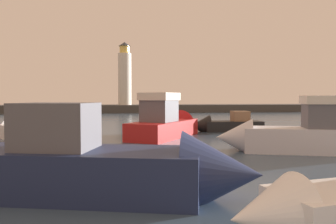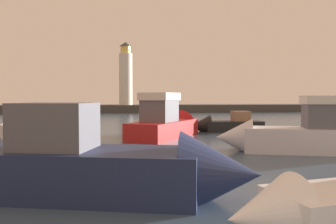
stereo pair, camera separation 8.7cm
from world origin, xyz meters
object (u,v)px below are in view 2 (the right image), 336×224
at_px(motorboat_5, 171,123).
at_px(lighthouse, 126,75).
at_px(motorboat_1, 116,167).
at_px(motorboat_2, 291,134).
at_px(motorboat_3, 222,125).
at_px(motorboat_4, 19,128).

bearing_deg(motorboat_5, lighthouse, 93.37).
relative_size(motorboat_1, motorboat_2, 1.12).
height_order(motorboat_1, motorboat_5, motorboat_5).
bearing_deg(motorboat_5, motorboat_3, 30.01).
xyz_separation_m(motorboat_2, motorboat_3, (-0.31, 11.51, -0.44)).
height_order(motorboat_1, motorboat_4, motorboat_1).
distance_m(motorboat_3, motorboat_4, 16.33).
relative_size(lighthouse, motorboat_3, 1.92).
height_order(lighthouse, motorboat_4, lighthouse).
xyz_separation_m(motorboat_1, motorboat_2, (9.38, 7.07, 0.10)).
relative_size(lighthouse, motorboat_5, 1.38).
bearing_deg(motorboat_2, motorboat_3, 91.52).
bearing_deg(motorboat_3, motorboat_5, -149.99).
relative_size(motorboat_3, motorboat_4, 0.94).
bearing_deg(motorboat_5, motorboat_2, -58.52).
distance_m(motorboat_3, motorboat_5, 5.77).
bearing_deg(motorboat_1, motorboat_5, 75.41).
distance_m(motorboat_1, motorboat_4, 17.02).
relative_size(motorboat_3, motorboat_5, 0.72).
bearing_deg(motorboat_1, motorboat_4, 114.18).
xyz_separation_m(motorboat_1, motorboat_3, (9.07, 18.58, -0.34)).
xyz_separation_m(lighthouse, motorboat_5, (2.49, -42.22, -6.37)).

